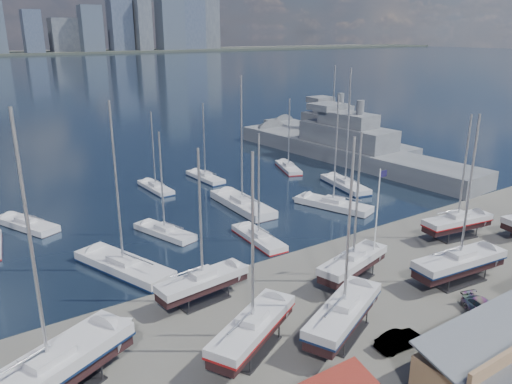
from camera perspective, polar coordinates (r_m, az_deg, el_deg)
ground at (r=47.52m, az=10.26°, el=-11.40°), size 1400.00×1400.00×0.00m
sailboat_cradle_0 at (r=36.54m, az=-22.51°, el=-18.31°), size 12.30×8.04×19.13m
sailboat_cradle_1 at (r=38.34m, az=-0.37°, el=-15.26°), size 9.68×6.83×15.46m
sailboat_cradle_2 at (r=44.97m, az=-6.11°, el=-10.12°), size 8.69×3.21×14.03m
sailboat_cradle_3 at (r=40.64m, az=9.98°, el=-13.42°), size 10.19×6.65×16.05m
sailboat_cradle_4 at (r=49.00m, az=11.02°, el=-7.87°), size 9.22×4.59×14.60m
sailboat_cradle_5 at (r=51.70m, az=22.23°, el=-7.43°), size 10.29×3.87×16.23m
sailboat_cradle_6 at (r=62.44m, az=22.03°, el=-3.17°), size 9.17×3.82×14.50m
sailboat_moored_2 at (r=67.56m, az=-24.74°, el=-3.48°), size 6.30×9.81×14.40m
sailboat_moored_3 at (r=52.51m, az=-14.86°, el=-8.39°), size 7.08×12.42×17.91m
sailboat_moored_4 at (r=60.18m, az=-10.39°, el=-4.59°), size 4.83×8.94×13.00m
sailboat_moored_5 at (r=77.34m, az=-11.39°, el=0.42°), size 2.64×8.44×12.50m
sailboat_moored_6 at (r=57.55m, az=0.30°, el=-5.37°), size 3.03×8.94×13.16m
sailboat_moored_7 at (r=68.15m, az=-1.59°, el=-1.59°), size 3.93×12.49×18.67m
sailboat_moored_8 at (r=81.59m, az=-5.82°, el=1.60°), size 2.80×8.79×13.00m
sailboat_moored_9 at (r=68.95m, az=8.80°, el=-1.57°), size 6.34×11.03×16.08m
sailboat_moored_10 at (r=78.29m, az=10.13°, el=0.71°), size 5.01×10.78×15.55m
sailboat_moored_11 at (r=87.25m, az=3.71°, el=2.73°), size 5.34×8.99×12.99m
naval_ship_east at (r=95.06m, az=10.25°, el=4.59°), size 11.85×54.00×18.82m
naval_ship_west at (r=110.00m, az=8.65°, el=6.45°), size 7.76×43.02×17.86m
car_b at (r=41.02m, az=16.05°, el=-15.94°), size 4.02×1.67×1.30m
car_c at (r=43.95m, az=24.53°, el=-14.49°), size 2.60×4.88×1.30m
car_d at (r=47.43m, az=24.69°, el=-12.05°), size 2.96×4.77×1.29m
flagpole at (r=49.24m, az=13.69°, el=-2.65°), size 0.96×0.12×10.84m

